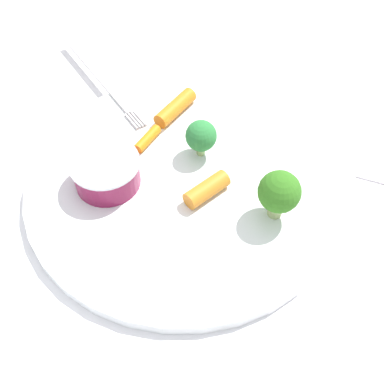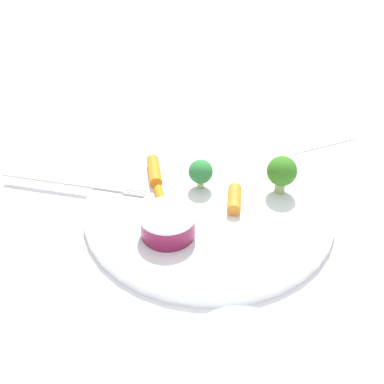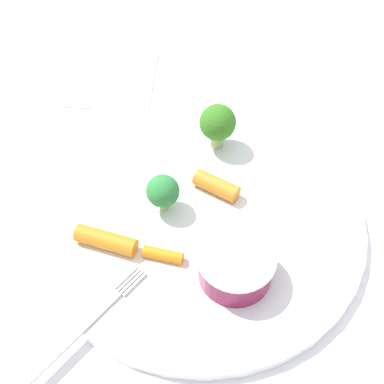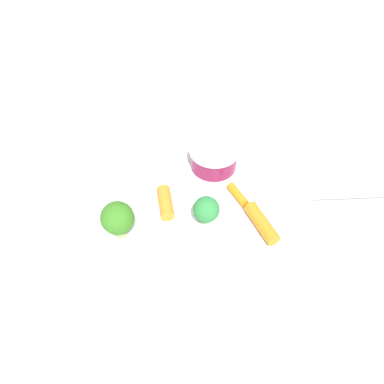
{
  "view_description": "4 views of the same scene",
  "coord_description": "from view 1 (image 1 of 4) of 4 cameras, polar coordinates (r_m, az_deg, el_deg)",
  "views": [
    {
      "loc": [
        -0.15,
        0.26,
        0.36
      ],
      "look_at": [
        -0.02,
        0.02,
        0.02
      ],
      "focal_mm": 43.33,
      "sensor_mm": 36.0,
      "label": 1
    },
    {
      "loc": [
        0.15,
        0.46,
        0.4
      ],
      "look_at": [
        0.02,
        -0.01,
        0.03
      ],
      "focal_mm": 46.41,
      "sensor_mm": 36.0,
      "label": 2
    },
    {
      "loc": [
        0.29,
        0.04,
        0.38
      ],
      "look_at": [
        -0.01,
        -0.01,
        0.03
      ],
      "focal_mm": 45.64,
      "sensor_mm": 36.0,
      "label": 3
    },
    {
      "loc": [
        -0.16,
        -0.26,
        0.38
      ],
      "look_at": [
        0.01,
        0.01,
        0.02
      ],
      "focal_mm": 35.37,
      "sensor_mm": 36.0,
      "label": 4
    }
  ],
  "objects": [
    {
      "name": "carrot_stick_1",
      "position": [
        0.52,
        -2.06,
        10.33
      ],
      "size": [
        0.02,
        0.06,
        0.02
      ],
      "primitive_type": "cylinder",
      "rotation": [
        1.57,
        0.0,
        6.15
      ],
      "color": "orange",
      "rests_on": "plate"
    },
    {
      "name": "carrot_stick_2",
      "position": [
        0.49,
        -5.5,
        6.54
      ],
      "size": [
        0.01,
        0.04,
        0.01
      ],
      "primitive_type": "cylinder",
      "rotation": [
        1.57,
        0.0,
        6.23
      ],
      "color": "orange",
      "rests_on": "plate"
    },
    {
      "name": "fork",
      "position": [
        0.57,
        -11.07,
        13.33
      ],
      "size": [
        0.18,
        0.1,
        0.0
      ],
      "color": "beige",
      "rests_on": "plate"
    },
    {
      "name": "broccoli_floret_0",
      "position": [
        0.46,
        1.34,
        6.8
      ],
      "size": [
        0.03,
        0.03,
        0.04
      ],
      "color": "#93BB73",
      "rests_on": "plate"
    },
    {
      "name": "carrot_stick_0",
      "position": [
        0.44,
        1.83,
        0.33
      ],
      "size": [
        0.03,
        0.05,
        0.02
      ],
      "primitive_type": "cylinder",
      "rotation": [
        1.57,
        0.0,
        2.76
      ],
      "color": "orange",
      "rests_on": "plate"
    },
    {
      "name": "plate",
      "position": [
        0.46,
        -1.02,
        1.36
      ],
      "size": [
        0.31,
        0.31,
        0.01
      ],
      "primitive_type": "cylinder",
      "color": "white",
      "rests_on": "ground_plane"
    },
    {
      "name": "sauce_cup",
      "position": [
        0.45,
        -10.5,
        2.44
      ],
      "size": [
        0.07,
        0.07,
        0.03
      ],
      "color": "maroon",
      "rests_on": "plate"
    },
    {
      "name": "broccoli_floret_1",
      "position": [
        0.41,
        10.44,
        -0.55
      ],
      "size": [
        0.04,
        0.04,
        0.05
      ],
      "color": "#9AAF6B",
      "rests_on": "plate"
    },
    {
      "name": "ground_plane",
      "position": [
        0.47,
        -1.01,
        0.88
      ],
      "size": [
        2.4,
        2.4,
        0.0
      ],
      "primitive_type": "plane",
      "color": "white"
    }
  ]
}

